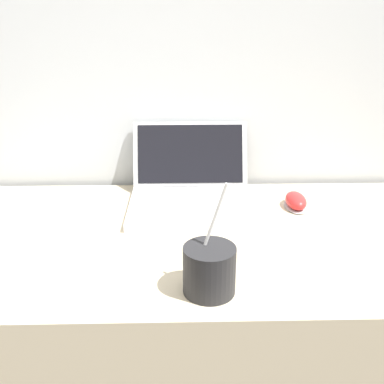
{
  "coord_description": "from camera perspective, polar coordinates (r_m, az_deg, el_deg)",
  "views": [
    {
      "loc": [
        -0.01,
        -0.64,
        1.27
      ],
      "look_at": [
        0.01,
        0.42,
        0.84
      ],
      "focal_mm": 42.0,
      "sensor_mm": 36.0,
      "label": 1
    }
  ],
  "objects": [
    {
      "name": "external_keyboard",
      "position": [
        1.27,
        -18.23,
        -1.91
      ],
      "size": [
        0.37,
        0.16,
        0.02
      ],
      "color": "silver",
      "rests_on": "desk"
    },
    {
      "name": "wall_back",
      "position": [
        1.35,
        -0.92,
        21.05
      ],
      "size": [
        7.0,
        0.04,
        2.5
      ],
      "color": "silver",
      "rests_on": "ground_plane"
    },
    {
      "name": "laptop",
      "position": [
        1.25,
        -0.11,
        0.26
      ],
      "size": [
        0.34,
        0.34,
        0.2
      ],
      "color": "silver",
      "rests_on": "desk"
    },
    {
      "name": "desk",
      "position": [
        1.31,
        -0.52,
        -20.46
      ],
      "size": [
        1.41,
        0.67,
        0.77
      ],
      "color": "beige",
      "rests_on": "ground_plane"
    },
    {
      "name": "computer_mouse",
      "position": [
        1.26,
        13.04,
        -1.17
      ],
      "size": [
        0.06,
        0.1,
        0.04
      ],
      "color": "#B2B2B7",
      "rests_on": "desk"
    },
    {
      "name": "drink_cup",
      "position": [
        0.86,
        2.21,
        -9.72
      ],
      "size": [
        0.1,
        0.1,
        0.22
      ],
      "color": "#232326",
      "rests_on": "desk"
    }
  ]
}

